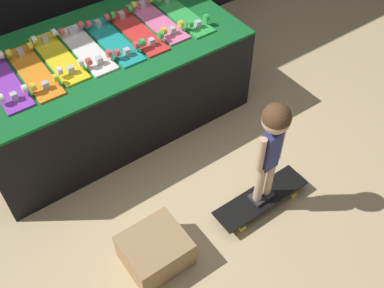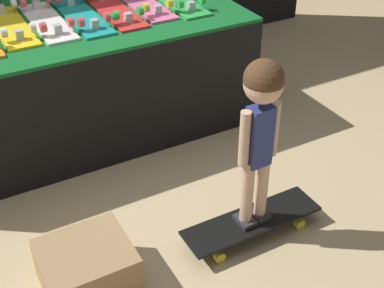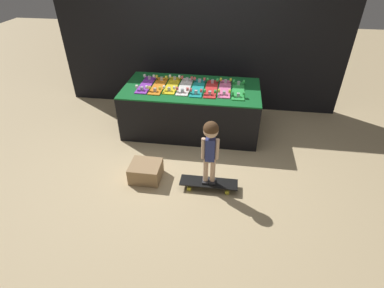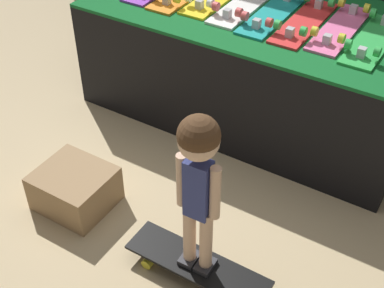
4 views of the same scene
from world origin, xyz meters
name	(u,v)px [view 1 (image 1 of 4)]	position (x,y,z in m)	size (l,w,h in m)	color
ground_plane	(158,171)	(0.00, 0.00, 0.00)	(16.00, 16.00, 0.00)	tan
display_rack	(106,84)	(0.00, 0.70, 0.35)	(2.02, 1.04, 0.70)	black
skateboard_purple_on_rack	(3,81)	(-0.69, 0.69, 0.72)	(0.18, 0.64, 0.09)	purple
skateboard_orange_on_rack	(33,71)	(-0.49, 0.67, 0.72)	(0.18, 0.64, 0.09)	orange
skateboard_yellow_on_rack	(58,56)	(-0.30, 0.72, 0.72)	(0.18, 0.64, 0.09)	yellow
skateboard_white_on_rack	(86,48)	(-0.10, 0.70, 0.72)	(0.18, 0.64, 0.09)	white
skateboard_teal_on_rack	(112,40)	(0.10, 0.68, 0.72)	(0.18, 0.64, 0.09)	teal
skateboard_red_on_rack	(136,31)	(0.30, 0.68, 0.72)	(0.18, 0.64, 0.09)	red
skateboard_pink_on_rack	(157,20)	(0.49, 0.71, 0.72)	(0.18, 0.64, 0.09)	pink
skateboard_green_on_rack	(182,14)	(0.69, 0.67, 0.72)	(0.18, 0.64, 0.09)	green
skateboard_on_floor	(261,198)	(0.41, -0.66, 0.07)	(0.70, 0.19, 0.09)	black
child	(273,138)	(0.41, -0.66, 0.68)	(0.20, 0.17, 0.84)	#2D2D33
storage_box	(155,250)	(-0.39, -0.59, 0.11)	(0.38, 0.34, 0.22)	#A37F56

